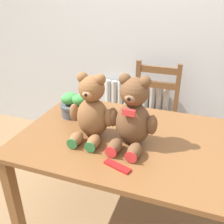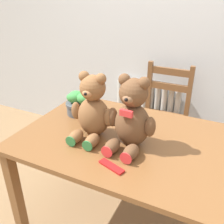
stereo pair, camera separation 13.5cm
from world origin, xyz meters
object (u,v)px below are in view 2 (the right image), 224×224
object	(u,v)px
teddy_bear_left	(92,110)
potted_plant	(78,103)
teddy_bear_right	(131,117)
chocolate_bar	(111,166)
wooden_chair_behind	(162,118)

from	to	relation	value
teddy_bear_left	potted_plant	size ratio (longest dim) A/B	1.96
potted_plant	teddy_bear_right	bearing A→B (deg)	-23.16
teddy_bear_right	chocolate_bar	xyz separation A→B (m)	(-0.01, -0.23, -0.17)
wooden_chair_behind	potted_plant	world-z (taller)	wooden_chair_behind
teddy_bear_left	teddy_bear_right	distance (m)	0.24
teddy_bear_left	teddy_bear_right	bearing A→B (deg)	178.64
teddy_bear_left	potted_plant	bearing A→B (deg)	-42.23
chocolate_bar	teddy_bear_left	bearing A→B (deg)	135.50
potted_plant	chocolate_bar	world-z (taller)	potted_plant
wooden_chair_behind	chocolate_bar	world-z (taller)	wooden_chair_behind
teddy_bear_right	potted_plant	distance (m)	0.53
teddy_bear_left	potted_plant	world-z (taller)	teddy_bear_left
chocolate_bar	teddy_bear_right	bearing A→B (deg)	87.73
teddy_bear_right	chocolate_bar	world-z (taller)	teddy_bear_right
teddy_bear_right	chocolate_bar	bearing A→B (deg)	91.27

